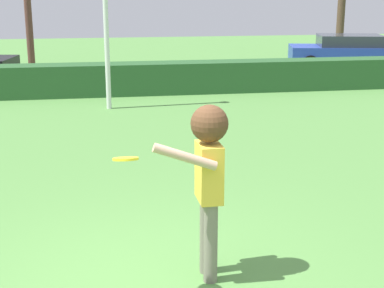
% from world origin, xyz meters
% --- Properties ---
extents(ground_plane, '(60.00, 60.00, 0.00)m').
position_xyz_m(ground_plane, '(0.00, 0.00, 0.00)').
color(ground_plane, '#548A42').
extents(person, '(0.77, 0.57, 1.80)m').
position_xyz_m(person, '(0.56, 0.11, 1.18)').
color(person, slate).
rests_on(person, ground).
extents(frisbee, '(0.23, 0.23, 0.07)m').
position_xyz_m(frisbee, '(-0.26, -0.23, 1.41)').
color(frisbee, yellow).
extents(hedge_row, '(29.45, 0.90, 0.86)m').
position_xyz_m(hedge_row, '(0.00, 10.87, 0.43)').
color(hedge_row, '#29562A').
rests_on(hedge_row, ground).
extents(parked_car_blue, '(4.48, 2.64, 1.25)m').
position_xyz_m(parked_car_blue, '(8.61, 14.55, 0.69)').
color(parked_car_blue, '#263FA5').
rests_on(parked_car_blue, ground).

